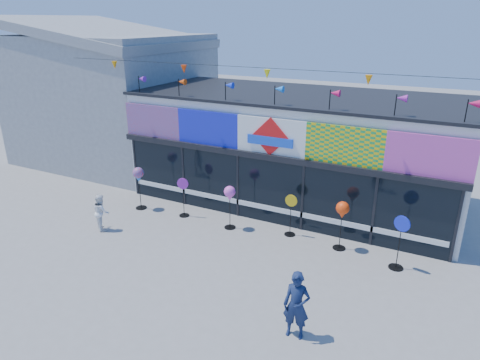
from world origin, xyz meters
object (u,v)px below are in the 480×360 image
Objects in this scene: spinner_0 at (138,176)px; spinner_1 at (183,196)px; spinner_5 at (400,241)px; adult_man at (296,305)px; spinner_2 at (230,195)px; spinner_4 at (342,211)px; child at (101,212)px; spinner_3 at (291,214)px.

spinner_0 is 1.91m from spinner_1.
spinner_0 is 0.99× the size of spinner_5.
spinner_5 is (9.17, 0.03, -0.43)m from spinner_0.
spinner_0 reaches higher than adult_man.
spinner_2 is 0.93× the size of spinner_5.
spinner_1 is at bearing 178.81° from spinner_5.
spinner_1 is 5.64m from spinner_4.
spinner_4 is at bearing -127.46° from child.
spinner_5 reaches higher than spinner_4.
spinner_3 is at bearing -121.65° from child.
spinner_0 is 1.03× the size of spinner_4.
spinner_1 is 7.35m from spinner_5.
spinner_5 is (5.43, -0.07, -0.35)m from spinner_2.
spinner_0 is 1.13× the size of spinner_3.
spinner_5 is at bearing -132.73° from child.
spinner_2 is 2.10m from spinner_3.
spinner_0 is 1.00× the size of adult_man.
spinner_3 is 4.82m from adult_man.
spinner_4 reaches higher than child.
spinner_5 is (7.35, -0.15, 0.10)m from spinner_1.
spinner_0 is 8.53m from adult_man.
adult_man reaches higher than child.
spinner_5 is 1.02× the size of adult_man.
spinner_5 reaches higher than spinner_0.
spinner_5 reaches higher than spinner_1.
spinner_0 reaches higher than spinner_2.
spinner_3 is (2.00, 0.44, -0.46)m from spinner_2.
adult_man is (5.74, -4.10, 0.04)m from spinner_1.
spinner_2 is 1.21× the size of child.
child is at bearing -162.82° from spinner_4.
spinner_1 is 3.94m from spinner_3.
child is (-7.63, 1.99, -0.18)m from adult_man.
spinner_0 reaches higher than spinner_1.
spinner_4 is (3.69, 0.30, 0.04)m from spinner_2.
spinner_2 is at bearing -2.43° from spinner_1.
child is (-0.06, -1.92, -0.67)m from spinner_0.
spinner_2 reaches higher than spinner_3.
spinner_2 is 0.94× the size of adult_man.
spinner_1 is at bearing -96.48° from child.
spinner_2 is at bearing -175.40° from spinner_4.
spinner_3 is 1.14× the size of child.
spinner_1 reaches higher than spinner_3.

